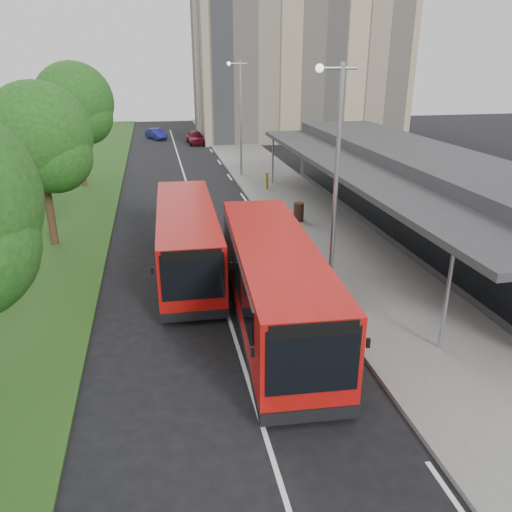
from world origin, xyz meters
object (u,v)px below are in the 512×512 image
at_px(tree_far, 75,107).
at_px(car_far, 156,134).
at_px(bus_second, 187,239).
at_px(litter_bin, 299,212).
at_px(bollard, 267,181).
at_px(lamp_post_near, 335,166).
at_px(tree_mid, 39,143).
at_px(lamp_post_far, 240,112).
at_px(bus_main, 274,284).
at_px(car_near, 195,137).

relative_size(tree_far, car_far, 2.36).
bearing_deg(car_far, bus_second, -112.55).
bearing_deg(litter_bin, bollard, 90.90).
height_order(lamp_post_near, bus_second, lamp_post_near).
bearing_deg(lamp_post_near, car_far, 98.28).
xyz_separation_m(tree_mid, litter_bin, (12.25, 1.02, -4.18)).
height_order(lamp_post_far, bollard, lamp_post_far).
bearing_deg(car_far, bus_main, -109.47).
height_order(tree_mid, lamp_post_far, lamp_post_far).
height_order(bus_main, litter_bin, bus_main).
xyz_separation_m(bus_main, bollard, (3.73, 17.78, -0.79)).
xyz_separation_m(tree_mid, tree_far, (-0.00, 12.00, 0.47)).
distance_m(bus_second, car_far, 37.89).
bearing_deg(lamp_post_near, bus_main, -138.50).
bearing_deg(bollard, bus_main, -101.84).
relative_size(bus_main, bus_second, 1.07).
bearing_deg(bollard, lamp_post_near, -93.76).
distance_m(lamp_post_far, bus_main, 22.80).
xyz_separation_m(litter_bin, car_far, (-7.04, 32.58, -0.07)).
distance_m(tree_mid, lamp_post_far, 17.07).
xyz_separation_m(tree_mid, car_far, (5.22, 33.60, -4.24)).
bearing_deg(litter_bin, car_far, 102.19).
bearing_deg(car_near, bus_main, -94.09).
relative_size(bus_second, car_near, 2.43).
distance_m(tree_mid, bus_main, 13.09).
bearing_deg(tree_mid, bus_second, -35.48).
bearing_deg(litter_bin, lamp_post_far, 95.40).
bearing_deg(car_far, lamp_post_near, -105.45).
xyz_separation_m(bus_main, litter_bin, (3.84, 10.48, -0.84)).
height_order(bus_second, car_far, bus_second).
xyz_separation_m(bus_main, bus_second, (-2.42, 5.19, -0.10)).
xyz_separation_m(lamp_post_far, litter_bin, (1.13, -11.92, -4.08)).
distance_m(bus_main, bollard, 18.18).
bearing_deg(lamp_post_near, bollard, 86.24).
distance_m(bus_main, car_far, 43.19).
bearing_deg(tree_mid, bollard, 34.43).
xyz_separation_m(bollard, car_far, (-6.92, 25.28, -0.12)).
bearing_deg(bus_second, car_far, 92.84).
relative_size(tree_far, bollard, 7.55).
distance_m(bus_second, car_near, 33.79).
relative_size(tree_far, lamp_post_near, 1.02).
relative_size(bus_main, bollard, 9.54).
distance_m(tree_mid, lamp_post_near, 13.18).
bearing_deg(tree_mid, car_far, 81.18).
bearing_deg(litter_bin, tree_far, 138.15).
bearing_deg(car_far, litter_bin, -101.53).
distance_m(lamp_post_near, car_far, 41.29).
relative_size(bollard, car_far, 0.31).
bearing_deg(car_near, tree_far, -120.85).
xyz_separation_m(tree_far, litter_bin, (12.25, -10.98, -4.65)).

